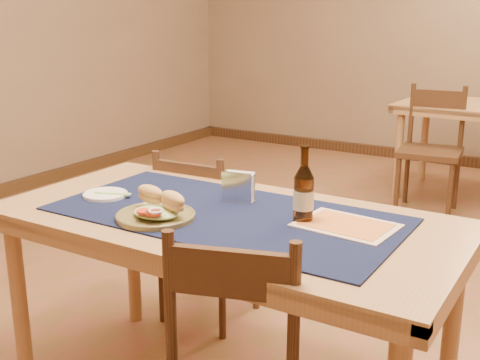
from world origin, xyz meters
The scene contains 12 objects.
room centered at (0.00, 0.00, 1.40)m, with size 6.04×7.04×2.84m.
main_table centered at (0.00, -0.80, 0.67)m, with size 1.60×0.80×0.75m.
placemat centered at (0.00, -0.80, 0.75)m, with size 1.20×0.60×0.01m, color #10153C.
baseboard centered at (0.00, 0.00, 0.05)m, with size 6.00×7.00×0.10m.
chair_main_far centered at (-0.44, -0.29, 0.43)m, with size 0.40×0.40×0.83m.
chair_back_near centered at (0.03, 1.91, 0.48)m, with size 0.46×0.46×0.92m.
sandwich_plate centered at (-0.16, -0.97, 0.78)m, with size 0.27×0.27×0.10m.
side_plate centered at (-0.49, -0.87, 0.76)m, with size 0.17×0.17×0.01m.
fork centered at (-0.45, -0.86, 0.77)m, with size 0.14×0.07×0.00m.
beer_bottle centered at (0.26, -0.73, 0.85)m, with size 0.07×0.07×0.26m.
napkin_holder centered at (-0.03, -0.66, 0.81)m, with size 0.13×0.07×0.11m.
menu_card centered at (0.41, -0.71, 0.76)m, with size 0.33×0.25×0.01m.
Camera 1 is at (1.07, -2.44, 1.42)m, focal length 45.00 mm.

